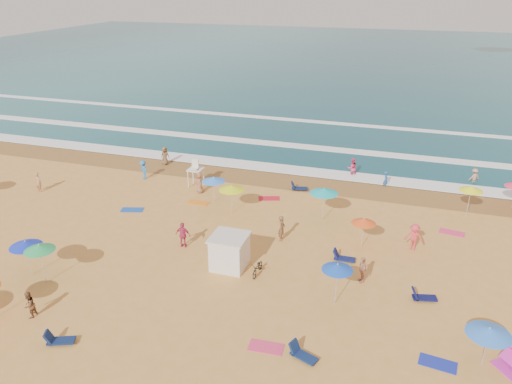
% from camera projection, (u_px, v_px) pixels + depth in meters
% --- Properties ---
extents(ground, '(220.00, 220.00, 0.00)m').
position_uv_depth(ground, '(265.00, 253.00, 32.42)').
color(ground, gold).
rests_on(ground, ground).
extents(ocean, '(220.00, 140.00, 0.18)m').
position_uv_depth(ocean, '(379.00, 61.00, 105.81)').
color(ocean, '#0C4756').
rests_on(ocean, ground).
extents(wet_sand, '(220.00, 220.00, 0.00)m').
position_uv_depth(wet_sand, '(306.00, 183.00, 43.33)').
color(wet_sand, olive).
rests_on(wet_sand, ground).
extents(surf_foam, '(200.00, 18.70, 0.05)m').
position_uv_depth(surf_foam, '(325.00, 151.00, 51.00)').
color(surf_foam, white).
rests_on(surf_foam, ground).
extents(cabana, '(2.00, 2.00, 2.00)m').
position_uv_depth(cabana, '(230.00, 252.00, 30.50)').
color(cabana, silver).
rests_on(cabana, ground).
extents(cabana_roof, '(2.20, 2.20, 0.12)m').
position_uv_depth(cabana_roof, '(229.00, 237.00, 30.08)').
color(cabana_roof, silver).
rests_on(cabana_roof, cabana).
extents(bicycle, '(0.61, 1.65, 0.86)m').
position_uv_depth(bicycle, '(258.00, 268.00, 29.93)').
color(bicycle, black).
rests_on(bicycle, ground).
extents(lifeguard_stand, '(1.20, 1.20, 2.10)m').
position_uv_depth(lifeguard_stand, '(196.00, 175.00, 42.24)').
color(lifeguard_stand, white).
rests_on(lifeguard_stand, ground).
extents(beach_umbrellas, '(56.74, 27.16, 0.82)m').
position_uv_depth(beach_umbrellas, '(273.00, 225.00, 31.41)').
color(beach_umbrellas, '#F6FD1A').
rests_on(beach_umbrellas, ground).
extents(loungers, '(58.18, 23.11, 0.34)m').
position_uv_depth(loungers, '(346.00, 286.00, 28.60)').
color(loungers, '#102150').
rests_on(loungers, ground).
extents(towels, '(43.95, 23.83, 0.03)m').
position_uv_depth(towels, '(296.00, 272.00, 30.24)').
color(towels, '#B63716').
rests_on(towels, ground).
extents(beachgoers, '(45.29, 28.00, 2.09)m').
position_uv_depth(beachgoers, '(275.00, 201.00, 37.95)').
color(beachgoers, '#B77C54').
rests_on(beachgoers, ground).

